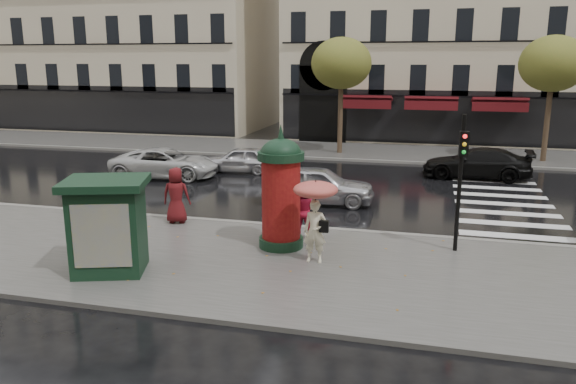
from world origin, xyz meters
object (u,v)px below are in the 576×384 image
(man_burgundy, at_px, (176,195))
(car_black, at_px, (477,163))
(woman_umbrella, at_px, (315,208))
(morris_column, at_px, (281,189))
(car_silver, at_px, (318,185))
(newsstand, at_px, (108,225))
(car_white, at_px, (165,163))
(car_far_silver, at_px, (240,159))
(traffic_light, at_px, (461,170))
(woman_red, at_px, (303,210))

(man_burgundy, xyz_separation_m, car_black, (10.14, 10.57, -0.35))
(woman_umbrella, relative_size, man_burgundy, 1.22)
(morris_column, height_order, car_silver, morris_column)
(newsstand, bearing_deg, car_white, 110.23)
(car_silver, xyz_separation_m, car_black, (6.21, 6.44, -0.02))
(car_far_silver, bearing_deg, morris_column, 18.06)
(morris_column, relative_size, traffic_light, 0.92)
(woman_red, xyz_separation_m, car_silver, (-0.45, 4.58, -0.22))
(traffic_light, relative_size, car_silver, 0.90)
(newsstand, bearing_deg, woman_red, 44.44)
(woman_red, relative_size, car_silver, 0.39)
(traffic_light, bearing_deg, newsstand, -156.17)
(car_far_silver, bearing_deg, traffic_light, 38.10)
(woman_red, distance_m, newsstand, 5.76)
(car_silver, distance_m, car_black, 8.95)
(newsstand, distance_m, car_black, 18.01)
(woman_umbrella, bearing_deg, car_white, 133.79)
(morris_column, xyz_separation_m, newsstand, (-3.71, -2.98, -0.46))
(man_burgundy, relative_size, car_far_silver, 0.50)
(car_silver, relative_size, car_black, 0.88)
(traffic_light, xyz_separation_m, car_far_silver, (-9.88, 9.85, -1.83))
(car_silver, xyz_separation_m, car_far_silver, (-4.93, 5.04, -0.10))
(traffic_light, xyz_separation_m, newsstand, (-8.61, -3.80, -1.10))
(woman_umbrella, bearing_deg, man_burgundy, 154.40)
(car_silver, bearing_deg, morris_column, 175.32)
(traffic_light, relative_size, car_white, 0.78)
(woman_umbrella, relative_size, car_black, 0.47)
(woman_red, bearing_deg, morris_column, 66.17)
(morris_column, xyz_separation_m, traffic_light, (4.90, 0.82, 0.64))
(woman_red, distance_m, morris_column, 1.42)
(car_white, bearing_deg, traffic_light, -128.52)
(newsstand, bearing_deg, traffic_light, 23.83)
(morris_column, height_order, car_far_silver, morris_column)
(traffic_light, bearing_deg, woman_umbrella, -153.75)
(woman_umbrella, height_order, car_white, woman_umbrella)
(traffic_light, bearing_deg, car_black, 83.61)
(traffic_light, relative_size, car_far_silver, 1.04)
(traffic_light, height_order, car_white, traffic_light)
(morris_column, distance_m, car_silver, 5.73)
(woman_umbrella, distance_m, traffic_light, 4.19)
(traffic_light, bearing_deg, car_white, 148.90)
(morris_column, height_order, traffic_light, traffic_light)
(newsstand, xyz_separation_m, car_far_silver, (-1.28, 13.65, -0.73))
(woman_umbrella, relative_size, woman_red, 1.36)
(woman_umbrella, distance_m, car_black, 14.00)
(man_burgundy, distance_m, morris_column, 4.33)
(car_white, bearing_deg, car_silver, -117.89)
(woman_umbrella, xyz_separation_m, car_white, (-9.18, 9.58, -0.93))
(car_silver, height_order, car_black, car_silver)
(woman_umbrella, bearing_deg, car_far_silver, 117.99)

